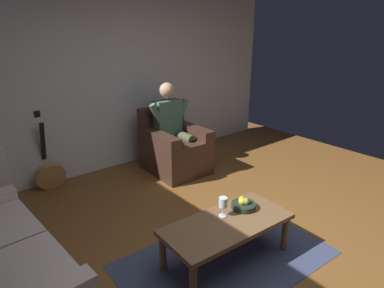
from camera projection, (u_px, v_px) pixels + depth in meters
The scene contains 9 objects.
ground_plane at pixel (261, 255), 3.02m from camera, with size 6.53×6.53×0.00m, color brown.
wall_back at pixel (112, 73), 4.58m from camera, with size 5.68×0.06×2.69m, color silver.
rug at pixel (226, 259), 2.97m from camera, with size 1.84×1.13×0.01m, color #38415C.
armchair at pixel (175, 149), 4.71m from camera, with size 0.74×0.87×0.89m.
person_seated at pixel (172, 125), 4.63m from camera, with size 0.64×0.59×1.24m.
coffee_table at pixel (227, 227), 2.86m from camera, with size 1.17×0.58×0.39m.
guitar at pixel (50, 173), 4.19m from camera, with size 0.36×0.32×1.00m.
wine_glass_near at pixel (223, 203), 2.89m from camera, with size 0.07×0.07×0.18m.
fruit_bowl at pixel (243, 204), 3.04m from camera, with size 0.22×0.22×0.11m.
Camera 1 is at (2.06, 1.55, 1.96)m, focal length 31.15 mm.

